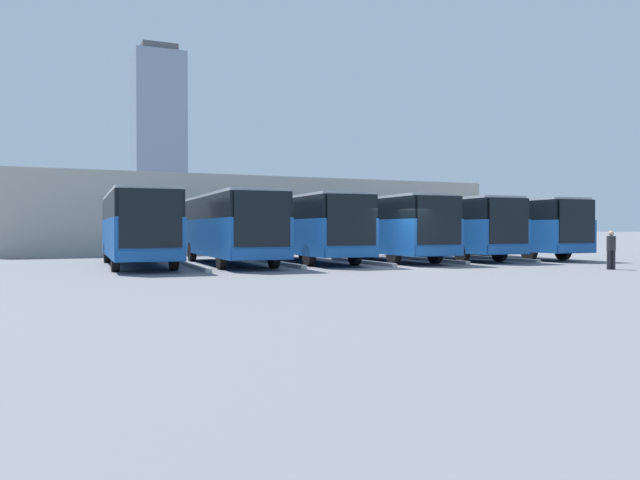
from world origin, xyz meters
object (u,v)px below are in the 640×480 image
(bus_0, at_px, (504,226))
(bus_4, at_px, (229,226))
(bus_1, at_px, (443,226))
(pedestrian, at_px, (611,249))
(bus_3, at_px, (306,226))
(bus_2, at_px, (381,226))
(bus_5, at_px, (137,225))

(bus_0, xyz_separation_m, bus_4, (16.16, 0.33, 0.00))
(bus_1, xyz_separation_m, pedestrian, (-0.99, 10.16, -0.95))
(bus_1, relative_size, bus_3, 1.00)
(bus_0, bearing_deg, bus_4, 3.56)
(bus_2, relative_size, bus_3, 1.00)
(bus_3, bearing_deg, bus_0, -178.66)
(bus_2, bearing_deg, bus_3, -2.84)
(bus_0, relative_size, bus_1, 1.00)
(bus_2, bearing_deg, bus_1, -173.24)
(bus_1, relative_size, pedestrian, 7.22)
(bus_3, bearing_deg, bus_5, 3.58)
(bus_4, height_order, pedestrian, bus_4)
(bus_1, distance_m, bus_3, 8.08)
(bus_0, bearing_deg, bus_3, 1.34)
(bus_3, bearing_deg, bus_4, 10.16)
(bus_3, xyz_separation_m, bus_5, (8.08, 0.17, 0.00))
(bus_1, bearing_deg, bus_2, 6.76)
(bus_4, bearing_deg, bus_0, -176.44)
(bus_3, bearing_deg, pedestrian, 133.97)
(bus_0, height_order, pedestrian, bus_0)
(bus_3, distance_m, bus_5, 8.08)
(bus_4, relative_size, bus_5, 1.00)
(bus_1, relative_size, bus_5, 1.00)
(bus_1, xyz_separation_m, bus_2, (4.04, 0.31, 0.00))
(bus_3, relative_size, bus_4, 1.00)
(pedestrian, bearing_deg, bus_1, -74.45)
(bus_1, distance_m, bus_4, 12.13)
(bus_0, distance_m, bus_4, 16.17)
(bus_0, bearing_deg, bus_5, 2.24)
(bus_3, height_order, bus_4, same)
(bus_5, xyz_separation_m, pedestrian, (-17.15, 10.06, -0.95))
(bus_2, height_order, bus_5, same)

